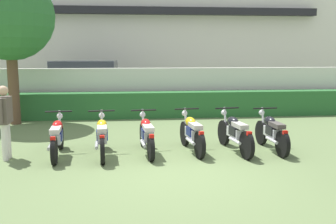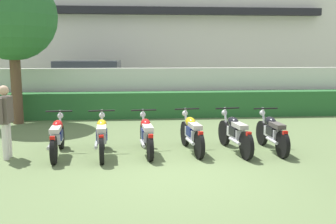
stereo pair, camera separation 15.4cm
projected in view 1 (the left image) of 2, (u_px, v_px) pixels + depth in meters
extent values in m
plane|color=#607547|center=(178.00, 172.00, 7.46)|extent=(60.00, 60.00, 0.00)
cube|color=silver|center=(142.00, 23.00, 22.42)|extent=(21.00, 6.00, 7.78)
cube|color=black|center=(144.00, 11.00, 19.17)|extent=(17.64, 0.50, 0.36)
cube|color=silver|center=(153.00, 91.00, 14.25)|extent=(19.95, 0.30, 1.69)
cube|color=#28602D|center=(154.00, 105.00, 13.62)|extent=(15.96, 0.70, 0.89)
cube|color=#9EA3A8|center=(90.00, 87.00, 16.85)|extent=(4.62, 2.15, 1.00)
cube|color=#2D333D|center=(84.00, 68.00, 16.71)|extent=(2.81, 1.88, 0.65)
cylinder|color=black|center=(128.00, 94.00, 17.88)|extent=(0.69, 0.27, 0.68)
cylinder|color=black|center=(125.00, 99.00, 16.06)|extent=(0.69, 0.27, 0.68)
cylinder|color=black|center=(59.00, 94.00, 17.76)|extent=(0.69, 0.27, 0.68)
cylinder|color=black|center=(48.00, 99.00, 15.94)|extent=(0.69, 0.27, 0.68)
cylinder|color=brown|center=(14.00, 86.00, 12.24)|extent=(0.33, 0.33, 2.42)
sphere|color=#2D6B33|center=(9.00, 16.00, 11.90)|extent=(2.75, 2.75, 2.75)
cylinder|color=black|center=(61.00, 137.00, 9.20)|extent=(0.13, 0.59, 0.59)
cylinder|color=black|center=(54.00, 151.00, 7.92)|extent=(0.13, 0.59, 0.59)
cube|color=silver|center=(57.00, 137.00, 8.49)|extent=(0.24, 0.61, 0.22)
ellipsoid|color=red|center=(57.00, 126.00, 8.62)|extent=(0.25, 0.45, 0.22)
cube|color=beige|center=(55.00, 130.00, 8.23)|extent=(0.23, 0.53, 0.10)
cube|color=red|center=(53.00, 139.00, 7.78)|extent=(0.10, 0.09, 0.08)
cylinder|color=silver|center=(60.00, 124.00, 9.07)|extent=(0.06, 0.23, 0.65)
cylinder|color=black|center=(59.00, 112.00, 8.93)|extent=(0.60, 0.07, 0.04)
sphere|color=silver|center=(60.00, 116.00, 9.15)|extent=(0.14, 0.14, 0.14)
cylinder|color=silver|center=(50.00, 146.00, 8.25)|extent=(0.10, 0.55, 0.07)
cube|color=navy|center=(57.00, 136.00, 8.43)|extent=(0.26, 0.37, 0.20)
cylinder|color=black|center=(102.00, 136.00, 9.19)|extent=(0.13, 0.62, 0.62)
cylinder|color=black|center=(102.00, 150.00, 7.97)|extent=(0.13, 0.62, 0.62)
cube|color=silver|center=(102.00, 136.00, 8.51)|extent=(0.24, 0.61, 0.22)
ellipsoid|color=yellow|center=(102.00, 125.00, 8.64)|extent=(0.25, 0.45, 0.22)
cube|color=#B2ADA3|center=(102.00, 129.00, 8.25)|extent=(0.23, 0.53, 0.10)
cube|color=red|center=(102.00, 137.00, 7.83)|extent=(0.10, 0.09, 0.08)
cylinder|color=silver|center=(102.00, 124.00, 9.05)|extent=(0.06, 0.23, 0.65)
cylinder|color=black|center=(102.00, 111.00, 8.91)|extent=(0.60, 0.07, 0.04)
sphere|color=silver|center=(102.00, 115.00, 9.13)|extent=(0.14, 0.14, 0.14)
cylinder|color=silver|center=(97.00, 145.00, 8.26)|extent=(0.10, 0.55, 0.07)
cube|color=navy|center=(102.00, 135.00, 8.45)|extent=(0.26, 0.37, 0.20)
cylinder|color=black|center=(143.00, 135.00, 9.46)|extent=(0.14, 0.57, 0.57)
cylinder|color=black|center=(151.00, 148.00, 8.19)|extent=(0.14, 0.57, 0.57)
cube|color=silver|center=(147.00, 135.00, 8.75)|extent=(0.25, 0.62, 0.22)
ellipsoid|color=red|center=(146.00, 124.00, 8.88)|extent=(0.26, 0.46, 0.22)
cube|color=beige|center=(148.00, 128.00, 8.50)|extent=(0.24, 0.54, 0.10)
cube|color=red|center=(152.00, 136.00, 8.05)|extent=(0.11, 0.09, 0.08)
cylinder|color=silver|center=(143.00, 123.00, 9.33)|extent=(0.07, 0.23, 0.65)
cylinder|color=black|center=(144.00, 110.00, 9.19)|extent=(0.60, 0.09, 0.04)
sphere|color=silver|center=(143.00, 115.00, 9.40)|extent=(0.14, 0.14, 0.14)
cylinder|color=silver|center=(143.00, 144.00, 8.51)|extent=(0.12, 0.55, 0.07)
cube|color=navy|center=(147.00, 133.00, 8.70)|extent=(0.27, 0.38, 0.20)
cylinder|color=black|center=(185.00, 133.00, 9.56)|extent=(0.16, 0.61, 0.60)
cylinder|color=black|center=(200.00, 145.00, 8.39)|extent=(0.16, 0.61, 0.60)
cube|color=silver|center=(192.00, 133.00, 8.91)|extent=(0.27, 0.62, 0.22)
ellipsoid|color=yellow|center=(190.00, 122.00, 9.03)|extent=(0.27, 0.46, 0.22)
cube|color=#B2ADA3|center=(195.00, 126.00, 8.65)|extent=(0.26, 0.54, 0.10)
cube|color=red|center=(201.00, 133.00, 8.25)|extent=(0.11, 0.09, 0.08)
cylinder|color=silver|center=(186.00, 121.00, 9.43)|extent=(0.08, 0.23, 0.65)
cylinder|color=black|center=(187.00, 109.00, 9.29)|extent=(0.60, 0.11, 0.04)
sphere|color=silver|center=(185.00, 113.00, 9.51)|extent=(0.14, 0.14, 0.14)
cylinder|color=silver|center=(190.00, 141.00, 8.66)|extent=(0.13, 0.55, 0.07)
cube|color=navy|center=(193.00, 131.00, 8.85)|extent=(0.28, 0.39, 0.20)
cylinder|color=black|center=(224.00, 133.00, 9.62)|extent=(0.17, 0.63, 0.62)
cylinder|color=black|center=(247.00, 145.00, 8.33)|extent=(0.17, 0.63, 0.62)
cube|color=silver|center=(235.00, 133.00, 8.90)|extent=(0.27, 0.62, 0.22)
ellipsoid|color=black|center=(233.00, 121.00, 9.03)|extent=(0.27, 0.46, 0.22)
cube|color=#B2ADA3|center=(240.00, 125.00, 8.65)|extent=(0.26, 0.54, 0.10)
cube|color=red|center=(249.00, 133.00, 8.19)|extent=(0.11, 0.09, 0.08)
cylinder|color=silver|center=(225.00, 121.00, 9.48)|extent=(0.08, 0.23, 0.65)
cylinder|color=black|center=(227.00, 108.00, 9.34)|extent=(0.60, 0.11, 0.04)
sphere|color=silver|center=(224.00, 113.00, 9.56)|extent=(0.14, 0.14, 0.14)
cylinder|color=silver|center=(235.00, 141.00, 8.65)|extent=(0.14, 0.55, 0.07)
cube|color=black|center=(236.00, 131.00, 8.84)|extent=(0.28, 0.39, 0.20)
cylinder|color=black|center=(261.00, 133.00, 9.66)|extent=(0.12, 0.60, 0.60)
cylinder|color=black|center=(283.00, 144.00, 8.47)|extent=(0.12, 0.60, 0.60)
cube|color=silver|center=(272.00, 132.00, 8.99)|extent=(0.23, 0.61, 0.22)
ellipsoid|color=black|center=(270.00, 121.00, 9.12)|extent=(0.24, 0.45, 0.22)
cube|color=#4C4742|center=(277.00, 125.00, 8.74)|extent=(0.22, 0.53, 0.10)
cube|color=red|center=(285.00, 132.00, 8.33)|extent=(0.10, 0.08, 0.08)
cylinder|color=silver|center=(263.00, 121.00, 9.52)|extent=(0.06, 0.23, 0.65)
cylinder|color=black|center=(265.00, 108.00, 9.38)|extent=(0.60, 0.06, 0.04)
sphere|color=silver|center=(262.00, 113.00, 9.60)|extent=(0.14, 0.14, 0.14)
cylinder|color=silver|center=(272.00, 140.00, 8.75)|extent=(0.09, 0.55, 0.07)
cube|color=black|center=(273.00, 130.00, 8.94)|extent=(0.26, 0.37, 0.20)
cylinder|color=silver|center=(8.00, 140.00, 8.42)|extent=(0.13, 0.13, 0.79)
cylinder|color=silver|center=(5.00, 142.00, 8.22)|extent=(0.13, 0.13, 0.79)
cube|color=brown|center=(4.00, 110.00, 8.21)|extent=(0.22, 0.46, 0.56)
cylinder|color=brown|center=(8.00, 108.00, 8.49)|extent=(0.09, 0.09, 0.53)
cylinder|color=brown|center=(0.00, 112.00, 7.94)|extent=(0.09, 0.09, 0.53)
sphere|color=tan|center=(3.00, 91.00, 8.15)|extent=(0.21, 0.21, 0.21)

